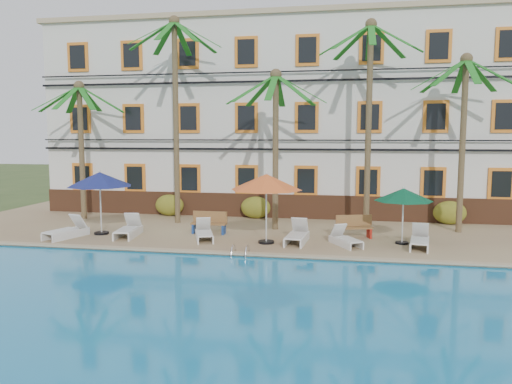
% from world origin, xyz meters
% --- Properties ---
extents(ground, '(100.00, 100.00, 0.00)m').
position_xyz_m(ground, '(0.00, 0.00, 0.00)').
color(ground, '#384C23').
rests_on(ground, ground).
extents(pool_deck, '(30.00, 12.00, 0.25)m').
position_xyz_m(pool_deck, '(0.00, 5.00, 0.12)').
color(pool_deck, tan).
rests_on(pool_deck, ground).
extents(swimming_pool, '(26.00, 12.00, 0.20)m').
position_xyz_m(swimming_pool, '(0.00, -7.00, 0.10)').
color(swimming_pool, '#1880BA').
rests_on(swimming_pool, ground).
extents(pool_coping, '(30.00, 0.35, 0.06)m').
position_xyz_m(pool_coping, '(0.00, -0.90, 0.28)').
color(pool_coping, tan).
rests_on(pool_coping, pool_deck).
extents(hotel_building, '(25.40, 6.44, 10.22)m').
position_xyz_m(hotel_building, '(0.00, 9.98, 5.37)').
color(hotel_building, silver).
rests_on(hotel_building, pool_deck).
extents(palm_a, '(4.37, 4.37, 6.77)m').
position_xyz_m(palm_a, '(-9.39, 5.01, 4.67)').
color(palm_a, brown).
rests_on(palm_a, pool_deck).
extents(palm_b, '(4.37, 4.37, 9.56)m').
position_xyz_m(palm_b, '(-4.39, 4.73, 6.27)').
color(palm_b, brown).
rests_on(palm_b, pool_deck).
extents(palm_c, '(4.37, 4.37, 6.97)m').
position_xyz_m(palm_c, '(0.41, 3.94, 4.79)').
color(palm_c, brown).
rests_on(palm_c, pool_deck).
extents(palm_d, '(4.37, 4.37, 9.09)m').
position_xyz_m(palm_d, '(4.37, 4.78, 6.01)').
color(palm_d, brown).
rests_on(palm_d, pool_deck).
extents(palm_e, '(4.37, 4.37, 7.54)m').
position_xyz_m(palm_e, '(8.26, 4.74, 5.12)').
color(palm_e, brown).
rests_on(palm_e, pool_deck).
extents(shrub_left, '(1.50, 0.90, 1.10)m').
position_xyz_m(shrub_left, '(-5.49, 6.60, 0.80)').
color(shrub_left, '#2F5418').
rests_on(shrub_left, pool_deck).
extents(shrub_mid, '(1.50, 0.90, 1.10)m').
position_xyz_m(shrub_mid, '(-0.96, 6.60, 0.80)').
color(shrub_mid, '#2F5418').
rests_on(shrub_mid, pool_deck).
extents(shrub_right, '(1.50, 0.90, 1.10)m').
position_xyz_m(shrub_right, '(8.24, 6.60, 0.80)').
color(shrub_right, '#2F5418').
rests_on(shrub_right, pool_deck).
extents(umbrella_blue, '(2.70, 2.70, 2.70)m').
position_xyz_m(umbrella_blue, '(-6.63, 1.52, 2.56)').
color(umbrella_blue, black).
rests_on(umbrella_blue, pool_deck).
extents(umbrella_red, '(2.76, 2.76, 2.76)m').
position_xyz_m(umbrella_red, '(0.48, 1.04, 2.61)').
color(umbrella_red, black).
rests_on(umbrella_red, pool_deck).
extents(umbrella_green, '(2.21, 2.21, 2.22)m').
position_xyz_m(umbrella_green, '(5.63, 1.88, 2.14)').
color(umbrella_green, black).
rests_on(umbrella_green, pool_deck).
extents(lounger_a, '(1.21, 2.02, 0.90)m').
position_xyz_m(lounger_a, '(-7.67, 0.59, 0.54)').
color(lounger_a, silver).
rests_on(lounger_a, pool_deck).
extents(lounger_b, '(0.92, 2.01, 0.92)m').
position_xyz_m(lounger_b, '(-5.29, 1.27, 0.55)').
color(lounger_b, silver).
rests_on(lounger_b, pool_deck).
extents(lounger_c, '(1.20, 1.88, 0.84)m').
position_xyz_m(lounger_c, '(-2.06, 1.23, 0.52)').
color(lounger_c, silver).
rests_on(lounger_c, pool_deck).
extents(lounger_d, '(0.84, 1.98, 0.92)m').
position_xyz_m(lounger_d, '(1.64, 1.33, 0.55)').
color(lounger_d, silver).
rests_on(lounger_d, pool_deck).
extents(lounger_e, '(1.33, 1.70, 0.77)m').
position_xyz_m(lounger_e, '(3.49, 1.16, 0.50)').
color(lounger_e, silver).
rests_on(lounger_e, pool_deck).
extents(lounger_f, '(0.93, 1.90, 0.86)m').
position_xyz_m(lounger_f, '(6.20, 1.31, 0.53)').
color(lounger_f, silver).
rests_on(lounger_f, pool_deck).
extents(bench_left, '(1.51, 0.50, 0.93)m').
position_xyz_m(bench_left, '(-2.20, 2.50, 0.72)').
color(bench_left, olive).
rests_on(bench_left, pool_deck).
extents(bench_right, '(1.57, 0.89, 0.93)m').
position_xyz_m(bench_right, '(3.79, 2.65, 0.72)').
color(bench_right, olive).
rests_on(bench_right, pool_deck).
extents(pool_ladder, '(0.54, 0.74, 0.74)m').
position_xyz_m(pool_ladder, '(-0.10, -1.00, 0.25)').
color(pool_ladder, silver).
rests_on(pool_ladder, ground).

